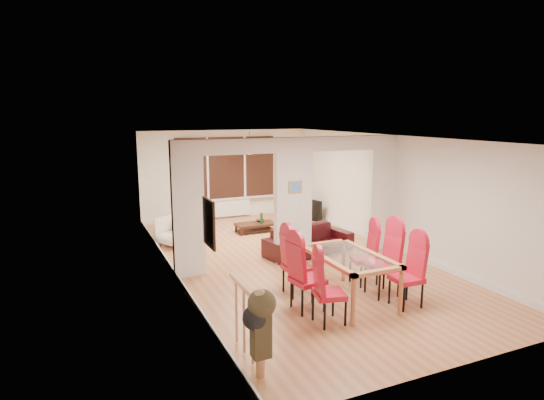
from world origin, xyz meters
TOP-DOWN VIEW (x-y plane):
  - floor at (0.00, 0.00)m, footprint 5.00×9.00m
  - room_walls at (0.00, 0.00)m, footprint 5.00×9.00m
  - divider_wall at (0.00, 0.00)m, footprint 5.00×0.18m
  - bay_window_blinds at (0.00, 4.44)m, footprint 3.00×0.08m
  - radiator at (0.00, 4.40)m, footprint 1.40×0.08m
  - pendant_light at (0.30, 3.30)m, footprint 0.36×0.36m
  - stair_newel at (-2.25, -3.20)m, footprint 0.40×1.20m
  - wall_poster at (-2.47, -2.40)m, footprint 0.04×0.52m
  - pillar_photo at (0.00, -0.10)m, footprint 0.30×0.03m
  - dining_table at (-0.09, -2.24)m, footprint 0.96×1.71m
  - dining_chair_la at (-0.79, -2.82)m, footprint 0.52×0.52m
  - dining_chair_lb at (-0.86, -2.28)m, footprint 0.52×0.52m
  - dining_chair_lc at (-0.71, -1.64)m, footprint 0.46×0.46m
  - dining_chair_ra at (0.66, -2.79)m, footprint 0.45×0.45m
  - dining_chair_rb at (0.59, -2.26)m, footprint 0.48×0.48m
  - dining_chair_rc at (0.61, -1.69)m, footprint 0.52×0.52m
  - sofa at (0.56, 0.32)m, footprint 2.15×1.17m
  - armchair at (-2.00, 2.18)m, footprint 1.00×1.00m
  - person at (-1.54, 2.75)m, footprint 0.70×0.56m
  - television at (2.00, 3.22)m, footprint 1.08×0.42m
  - coffee_table at (0.16, 2.54)m, footprint 1.11×0.69m
  - bottle at (0.28, 2.42)m, footprint 0.07×0.07m
  - bowl at (0.34, 2.64)m, footprint 0.22×0.22m
  - shoes at (-0.03, -0.38)m, footprint 0.25×0.27m

SIDE VIEW (x-z plane):
  - floor at x=0.00m, z-range -0.01..0.01m
  - shoes at x=-0.03m, z-range 0.00..0.10m
  - coffee_table at x=0.16m, z-range 0.00..0.24m
  - bowl at x=0.34m, z-range 0.24..0.29m
  - sofa at x=0.56m, z-range 0.00..0.59m
  - radiator at x=0.00m, z-range 0.05..0.55m
  - television at x=2.00m, z-range 0.00..0.62m
  - armchair at x=-2.00m, z-range 0.00..0.68m
  - bottle at x=0.28m, z-range 0.24..0.54m
  - dining_table at x=-0.09m, z-range 0.00..0.80m
  - dining_chair_rc at x=0.61m, z-range 0.00..1.07m
  - dining_chair_la at x=-0.79m, z-range 0.00..1.08m
  - dining_chair_ra at x=0.66m, z-range 0.00..1.10m
  - stair_newel at x=-2.25m, z-range 0.00..1.10m
  - dining_chair_lc at x=-0.71m, z-range 0.00..1.12m
  - dining_chair_lb at x=-0.86m, z-range 0.00..1.16m
  - dining_chair_rb at x=0.59m, z-range 0.00..1.19m
  - person at x=-1.54m, z-range 0.00..1.67m
  - room_walls at x=0.00m, z-range 0.00..2.60m
  - divider_wall at x=0.00m, z-range 0.00..2.60m
  - bay_window_blinds at x=0.00m, z-range 0.60..2.40m
  - wall_poster at x=-2.47m, z-range 1.27..1.94m
  - pillar_photo at x=0.00m, z-range 1.48..1.73m
  - pendant_light at x=0.30m, z-range 1.97..2.33m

